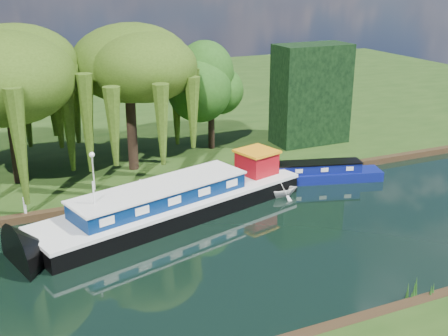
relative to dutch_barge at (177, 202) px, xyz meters
name	(u,v)px	position (x,y,z in m)	size (l,w,h in m)	color
ground	(130,272)	(-4.33, -5.36, -0.90)	(120.00, 120.00, 0.00)	black
far_bank	(41,114)	(-4.33, 28.64, -0.68)	(120.00, 52.00, 0.45)	#19330D
dutch_barge	(177,202)	(0.00, 0.00, 0.00)	(17.64, 8.44, 3.64)	black
narrowboat	(309,174)	(10.35, 1.74, -0.37)	(10.37, 4.47, 1.50)	navy
white_cruiser	(281,196)	(7.25, 0.11, -0.90)	(2.00, 2.32, 1.22)	silver
willow_left	(6,76)	(-8.15, 8.67, 6.67)	(8.18, 8.18, 9.81)	black
willow_right	(129,76)	(-0.39, 8.06, 6.25)	(7.55, 7.55, 9.19)	black
tree_far_right	(211,86)	(6.64, 10.37, 4.58)	(4.46, 4.46, 7.29)	black
conifer_hedge	(311,94)	(14.67, 8.64, 3.55)	(6.00, 3.00, 8.00)	black
lamppost	(92,161)	(-3.83, 5.14, 1.52)	(0.36, 0.36, 2.56)	silver
mooring_posts	(85,196)	(-4.83, 3.04, 0.05)	(19.16, 0.16, 1.00)	silver
reeds_near	(338,310)	(2.54, -12.93, -0.35)	(33.70, 1.50, 1.10)	#164512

